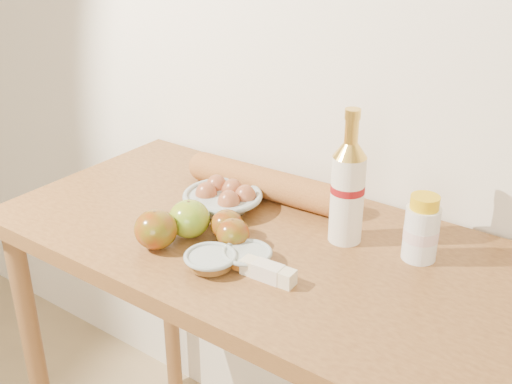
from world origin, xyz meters
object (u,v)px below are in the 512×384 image
egg_bowl (224,199)px  baguette (265,183)px  bourbon_bottle (348,189)px  cream_bottle (421,230)px  table (264,286)px

egg_bowl → baguette: bearing=70.4°
bourbon_bottle → cream_bottle: size_ratio=2.10×
bourbon_bottle → cream_bottle: 0.17m
cream_bottle → egg_bowl: bearing=-169.2°
table → bourbon_bottle: size_ratio=4.14×
cream_bottle → egg_bowl: 0.46m
egg_bowl → bourbon_bottle: bearing=7.5°
cream_bottle → egg_bowl: (-0.45, -0.06, -0.04)m
table → egg_bowl: size_ratio=6.13×
table → cream_bottle: (0.30, 0.12, 0.19)m
bourbon_bottle → baguette: size_ratio=0.65×
bourbon_bottle → egg_bowl: size_ratio=1.48×
baguette → egg_bowl: bearing=-112.7°
cream_bottle → bourbon_bottle: bearing=-168.9°
table → cream_bottle: size_ratio=8.69×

